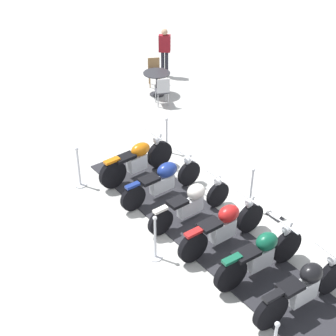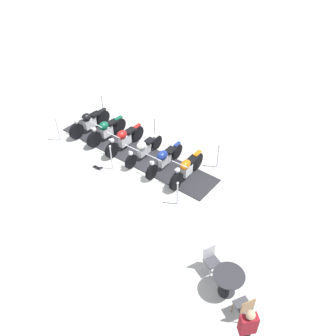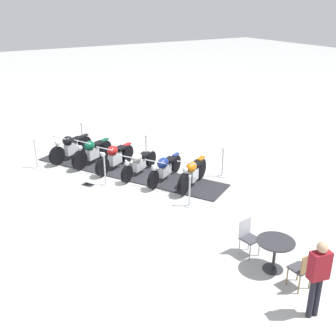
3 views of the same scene
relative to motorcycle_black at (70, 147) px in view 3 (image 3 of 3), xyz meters
The scene contains 19 objects.
ground_plane 2.69m from the motorcycle_black, 120.73° to the left, with size 80.00×80.00×0.00m, color silver.
display_platform 2.69m from the motorcycle_black, 120.73° to the left, with size 7.47×1.44×0.03m, color #28282D.
motorcycle_black is the anchor object (origin of this frame).
motorcycle_forest 1.06m from the motorcycle_black, 120.33° to the left, with size 1.95×1.12×1.04m.
motorcycle_maroon 2.11m from the motorcycle_black, 120.00° to the left, with size 1.99×1.22×0.99m.
motorcycle_cream 3.17m from the motorcycle_black, 119.71° to the left, with size 1.96×1.29×0.89m.
motorcycle_navy 4.22m from the motorcycle_black, 119.80° to the left, with size 1.99×1.31×0.92m.
motorcycle_copper 5.28m from the motorcycle_black, 120.16° to the left, with size 1.88×1.27×1.04m.
stanchion_right_rear 5.96m from the motorcycle_black, 107.63° to the left, with size 0.29×0.29×1.04m.
stanchion_right_mid 2.94m from the motorcycle_black, 94.14° to the left, with size 0.30×0.30×1.14m.
stanchion_left_mid 2.97m from the motorcycle_black, 147.05° to the left, with size 0.29×0.29×1.06m.
stanchion_left_rear 5.97m from the motorcycle_black, 133.08° to the left, with size 0.30×0.30×1.08m.
stanchion_right_front 1.40m from the motorcycle_black, ahead, with size 0.35×0.35×1.12m.
stanchion_left_front 1.46m from the motorcycle_black, 128.13° to the right, with size 0.34×0.34×1.08m.
info_placard 2.68m from the motorcycle_black, 83.50° to the left, with size 0.37×0.43×0.19m.
cafe_table 9.51m from the motorcycle_black, 100.41° to the left, with size 0.88×0.88×0.77m.
cafe_chair_near_table 10.32m from the motorcycle_black, 99.66° to the left, with size 0.41×0.41×0.93m.
cafe_chair_across_table 8.69m from the motorcycle_black, 100.71° to the left, with size 0.45×0.45×0.94m.
bystander_person 10.97m from the motorcycle_black, 96.79° to the left, with size 0.44×0.30×1.72m.
Camera 3 is at (5.92, 12.82, 5.94)m, focal length 44.56 mm.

